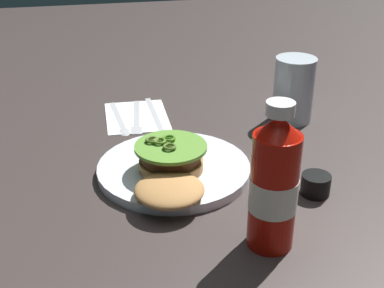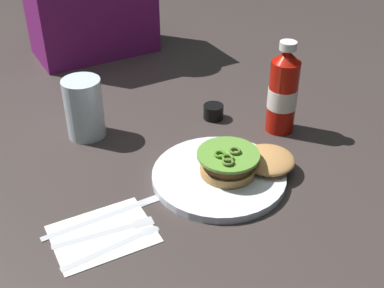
% 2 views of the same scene
% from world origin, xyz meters
% --- Properties ---
extents(ground_plane, '(3.00, 3.00, 0.00)m').
position_xyz_m(ground_plane, '(0.00, 0.00, 0.00)').
color(ground_plane, '#39302E').
extents(dinner_plate, '(0.27, 0.27, 0.02)m').
position_xyz_m(dinner_plate, '(-0.02, -0.16, 0.01)').
color(dinner_plate, white).
rests_on(dinner_plate, ground_plane).
extents(burger_sandwich, '(0.20, 0.13, 0.05)m').
position_xyz_m(burger_sandwich, '(0.03, -0.17, 0.04)').
color(burger_sandwich, '#BA8249').
rests_on(burger_sandwich, dinner_plate).
extents(ketchup_bottle, '(0.07, 0.07, 0.21)m').
position_xyz_m(ketchup_bottle, '(0.21, -0.07, 0.10)').
color(ketchup_bottle, '#B31207').
rests_on(ketchup_bottle, ground_plane).
extents(water_glass, '(0.08, 0.08, 0.14)m').
position_xyz_m(water_glass, '(-0.19, 0.13, 0.07)').
color(water_glass, silver).
rests_on(water_glass, ground_plane).
extents(condiment_cup, '(0.05, 0.05, 0.03)m').
position_xyz_m(condiment_cup, '(0.10, 0.05, 0.02)').
color(condiment_cup, black).
rests_on(condiment_cup, ground_plane).
extents(napkin, '(0.17, 0.14, 0.00)m').
position_xyz_m(napkin, '(-0.27, -0.19, 0.00)').
color(napkin, white).
rests_on(napkin, ground_plane).
extents(spoon_utensil, '(0.18, 0.03, 0.00)m').
position_xyz_m(spoon_utensil, '(-0.25, -0.23, 0.00)').
color(spoon_utensil, silver).
rests_on(spoon_utensil, napkin).
extents(fork_utensil, '(0.18, 0.04, 0.00)m').
position_xyz_m(fork_utensil, '(-0.25, -0.20, 0.00)').
color(fork_utensil, silver).
rests_on(fork_utensil, napkin).
extents(butter_knife, '(0.22, 0.02, 0.00)m').
position_xyz_m(butter_knife, '(-0.24, -0.15, 0.00)').
color(butter_knife, silver).
rests_on(butter_knife, napkin).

